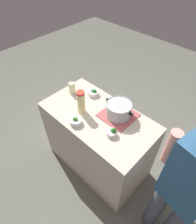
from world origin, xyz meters
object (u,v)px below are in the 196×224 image
(cooking_pot, at_px, (119,109))
(broccoli_bowl_front, at_px, (93,92))
(lemonade_pitcher, at_px, (81,102))
(broccoli_bowl_center, at_px, (112,132))
(mason_jar, at_px, (72,88))
(broccoli_bowl_back, at_px, (76,121))
(person_cook, at_px, (182,193))

(cooking_pot, height_order, broccoli_bowl_front, cooking_pot)
(lemonade_pitcher, relative_size, broccoli_bowl_center, 2.63)
(lemonade_pitcher, bearing_deg, broccoli_bowl_front, 110.64)
(mason_jar, distance_m, broccoli_bowl_back, 0.50)
(broccoli_bowl_front, bearing_deg, broccoli_bowl_center, -28.53)
(lemonade_pitcher, bearing_deg, broccoli_bowl_center, -1.73)
(mason_jar, xyz_separation_m, broccoli_bowl_back, (0.39, -0.30, -0.04))
(cooking_pot, relative_size, broccoli_bowl_back, 2.66)
(mason_jar, bearing_deg, broccoli_bowl_center, -11.43)
(lemonade_pitcher, height_order, broccoli_bowl_back, lemonade_pitcher)
(broccoli_bowl_front, distance_m, broccoli_bowl_center, 0.63)
(broccoli_bowl_center, bearing_deg, cooking_pot, 116.84)
(cooking_pot, distance_m, lemonade_pitcher, 0.40)
(broccoli_bowl_back, distance_m, person_cook, 1.11)
(mason_jar, relative_size, broccoli_bowl_center, 1.34)
(broccoli_bowl_back, height_order, person_cook, person_cook)
(broccoli_bowl_front, relative_size, broccoli_bowl_back, 1.01)
(lemonade_pitcher, xyz_separation_m, broccoli_bowl_front, (-0.11, 0.29, -0.10))
(cooking_pot, height_order, broccoli_bowl_center, cooking_pot)
(broccoli_bowl_center, height_order, broccoli_bowl_back, broccoli_bowl_center)
(broccoli_bowl_back, bearing_deg, broccoli_bowl_front, 113.03)
(cooking_pot, xyz_separation_m, broccoli_bowl_center, (0.12, -0.24, -0.05))
(mason_jar, relative_size, broccoli_bowl_back, 1.07)
(lemonade_pitcher, height_order, broccoli_bowl_front, lemonade_pitcher)
(broccoli_bowl_front, xyz_separation_m, broccoli_bowl_back, (0.19, -0.44, -0.00))
(broccoli_bowl_front, xyz_separation_m, broccoli_bowl_center, (0.55, -0.30, 0.00))
(lemonade_pitcher, xyz_separation_m, broccoli_bowl_center, (0.44, -0.01, -0.10))
(person_cook, bearing_deg, broccoli_bowl_front, 164.62)
(cooking_pot, relative_size, lemonade_pitcher, 1.27)
(mason_jar, xyz_separation_m, person_cook, (1.50, -0.21, -0.07))
(mason_jar, bearing_deg, broccoli_bowl_back, -36.94)
(cooking_pot, bearing_deg, broccoli_bowl_front, 171.73)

